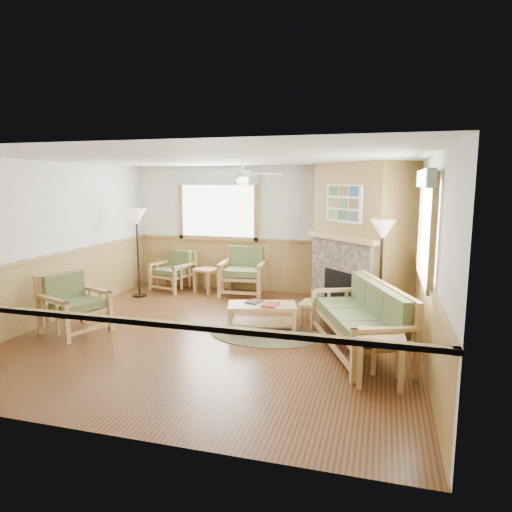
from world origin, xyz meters
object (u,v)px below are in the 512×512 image
(coffee_table, at_px, (262,317))
(armchair_back_left, at_px, (173,271))
(floor_lamp_right, at_px, (381,274))
(armchair_left, at_px, (74,304))
(floor_lamp_left, at_px, (138,253))
(armchair_back_right, at_px, (243,271))
(end_table_sofa, at_px, (380,359))
(footstool, at_px, (315,314))
(end_table_chairs, at_px, (207,280))
(sofa, at_px, (358,318))

(coffee_table, bearing_deg, armchair_back_left, 124.56)
(armchair_back_left, bearing_deg, floor_lamp_right, -1.99)
(armchair_left, height_order, floor_lamp_left, floor_lamp_left)
(armchair_back_left, xyz_separation_m, armchair_back_right, (1.63, 0.00, 0.07))
(end_table_sofa, height_order, footstool, end_table_sofa)
(armchair_back_left, bearing_deg, end_table_chairs, 16.50)
(coffee_table, relative_size, end_table_sofa, 1.78)
(sofa, xyz_separation_m, end_table_sofa, (0.32, -1.00, -0.18))
(armchair_back_right, relative_size, floor_lamp_right, 0.57)
(coffee_table, bearing_deg, sofa, -34.13)
(sofa, relative_size, coffee_table, 1.93)
(armchair_left, height_order, floor_lamp_right, floor_lamp_right)
(coffee_table, height_order, floor_lamp_right, floor_lamp_right)
(armchair_left, bearing_deg, floor_lamp_left, 25.54)
(end_table_sofa, height_order, floor_lamp_right, floor_lamp_right)
(coffee_table, height_order, end_table_sofa, end_table_sofa)
(armchair_back_right, xyz_separation_m, armchair_left, (-1.83, -3.08, -0.04))
(sofa, height_order, armchair_back_left, sofa)
(end_table_sofa, distance_m, footstool, 2.26)
(armchair_back_right, distance_m, floor_lamp_left, 2.21)
(sofa, relative_size, end_table_sofa, 3.44)
(armchair_back_left, xyz_separation_m, floor_lamp_right, (4.42, -1.48, 0.46))
(armchair_left, bearing_deg, end_table_sofa, -77.25)
(armchair_left, height_order, end_table_sofa, armchair_left)
(armchair_left, distance_m, coffee_table, 2.97)
(end_table_chairs, bearing_deg, floor_lamp_right, -22.21)
(armchair_back_right, distance_m, end_table_sofa, 4.65)
(sofa, xyz_separation_m, end_table_chairs, (-3.34, 2.69, -0.22))
(armchair_left, xyz_separation_m, end_table_chairs, (1.00, 3.08, -0.21))
(end_table_sofa, bearing_deg, armchair_left, 172.55)
(armchair_left, relative_size, footstool, 2.06)
(floor_lamp_right, bearing_deg, armchair_back_left, 161.51)
(floor_lamp_left, bearing_deg, sofa, -23.19)
(coffee_table, height_order, footstool, coffee_table)
(sofa, distance_m, armchair_left, 4.36)
(armchair_back_right, distance_m, coffee_table, 2.41)
(floor_lamp_left, bearing_deg, end_table_sofa, -31.20)
(coffee_table, xyz_separation_m, end_table_chairs, (-1.81, 2.18, 0.04))
(armchair_left, distance_m, floor_lamp_right, 4.91)
(end_table_chairs, bearing_deg, floor_lamp_left, -148.88)
(end_table_sofa, relative_size, floor_lamp_left, 0.33)
(armchair_left, distance_m, end_table_sofa, 4.70)
(sofa, relative_size, floor_lamp_right, 1.17)
(footstool, xyz_separation_m, floor_lamp_right, (1.03, 0.22, 0.69))
(sofa, height_order, coffee_table, sofa)
(end_table_sofa, relative_size, floor_lamp_right, 0.34)
(end_table_sofa, distance_m, floor_lamp_right, 2.29)
(end_table_chairs, xyz_separation_m, floor_lamp_left, (-1.22, -0.74, 0.65))
(end_table_sofa, xyz_separation_m, footstool, (-1.07, 1.99, -0.11))
(armchair_left, bearing_deg, coffee_table, -52.03)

